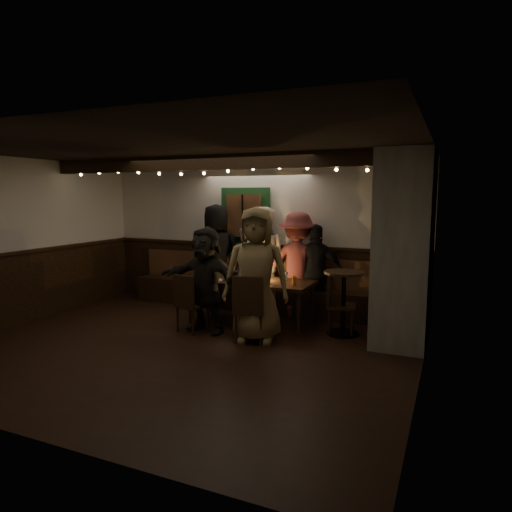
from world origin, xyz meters
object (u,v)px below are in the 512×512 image
at_px(dining_table, 251,284).
at_px(person_a, 217,256).
at_px(chair_end, 336,300).
at_px(high_top, 344,295).
at_px(person_g, 256,275).
at_px(person_c, 261,260).
at_px(person_e, 316,272).
at_px(person_b, 246,269).
at_px(person_d, 297,264).
at_px(person_f, 206,280).
at_px(chair_near_left, 188,300).
at_px(chair_near_right, 249,305).

relative_size(dining_table, person_a, 1.05).
height_order(chair_end, high_top, high_top).
relative_size(dining_table, person_g, 1.05).
height_order(person_c, person_e, person_c).
relative_size(high_top, person_b, 0.62).
height_order(person_b, person_c, person_c).
relative_size(dining_table, person_d, 1.12).
bearing_deg(person_e, high_top, 124.11).
bearing_deg(person_e, person_f, 41.11).
xyz_separation_m(person_c, person_f, (-0.29, -1.41, -0.13)).
bearing_deg(dining_table, person_g, -60.90).
height_order(person_a, person_b, person_a).
bearing_deg(person_c, person_e, 166.20).
relative_size(dining_table, chair_end, 2.21).
relative_size(chair_near_left, person_a, 0.47).
relative_size(chair_near_left, high_top, 0.94).
xyz_separation_m(person_f, person_g, (0.85, -0.10, 0.15)).
distance_m(person_a, person_b, 0.64).
height_order(high_top, person_f, person_f).
bearing_deg(person_a, chair_near_right, 116.29).
xyz_separation_m(high_top, person_g, (-1.04, -0.77, 0.34)).
bearing_deg(chair_near_left, person_e, 46.39).
relative_size(chair_near_right, person_c, 0.52).
bearing_deg(person_d, person_f, 48.59).
distance_m(person_a, person_g, 2.13).
bearing_deg(person_d, person_e, 169.92).
xyz_separation_m(chair_end, person_c, (-1.49, 0.71, 0.41)).
height_order(chair_end, person_a, person_a).
bearing_deg(person_b, person_c, 167.28).
bearing_deg(chair_end, person_b, 158.75).
distance_m(chair_end, person_b, 1.92).
distance_m(person_c, person_e, 1.00).
bearing_deg(person_a, person_b, 160.06).
xyz_separation_m(chair_near_right, person_b, (-0.81, 1.62, 0.22)).
relative_size(person_a, person_e, 1.20).
distance_m(person_d, person_g, 1.51).
height_order(chair_near_left, person_c, person_c).
bearing_deg(person_c, person_g, 97.37).
bearing_deg(chair_near_left, chair_end, 23.30).
height_order(dining_table, chair_near_left, chair_near_left).
height_order(person_d, person_e, person_d).
bearing_deg(person_d, person_g, 78.81).
relative_size(high_top, person_f, 0.59).
bearing_deg(high_top, person_g, -143.39).
xyz_separation_m(chair_near_left, person_d, (1.15, 1.57, 0.38)).
bearing_deg(person_f, chair_near_right, -7.72).
distance_m(chair_near_right, person_g, 0.43).
xyz_separation_m(dining_table, high_top, (1.47, 0.01, -0.05)).
distance_m(chair_near_left, person_f, 0.39).
xyz_separation_m(chair_near_left, high_top, (2.10, 0.83, 0.10)).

